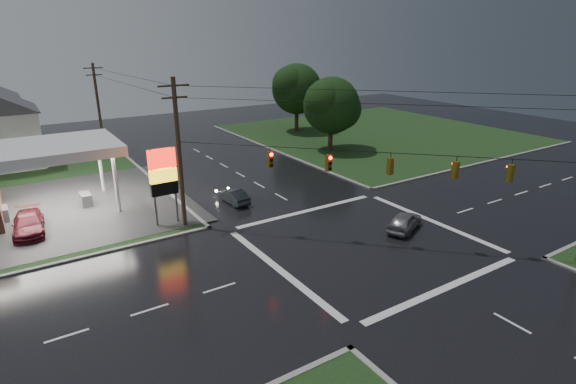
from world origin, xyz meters
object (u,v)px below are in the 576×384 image
car_crossing (405,221)px  tree_ne_far (298,89)px  pylon_sign (163,174)px  utility_pole_n (98,105)px  car_pump (28,224)px  utility_pole_nw (179,152)px  car_north (234,196)px  tree_ne_near (332,106)px

car_crossing → tree_ne_far: bearing=-45.2°
pylon_sign → utility_pole_n: bearing=87.9°
utility_pole_n → car_pump: (-9.99, -23.65, -4.75)m
utility_pole_nw → car_pump: size_ratio=2.21×
car_north → utility_pole_n: bearing=-81.6°
utility_pole_n → tree_ne_near: 28.55m
utility_pole_n → car_pump: size_ratio=2.11×
car_crossing → car_pump: size_ratio=0.79×
utility_pole_n → tree_ne_near: size_ratio=1.17×
utility_pole_nw → tree_ne_near: (23.64, 12.49, -0.16)m
pylon_sign → tree_ne_near: bearing=25.0°
utility_pole_nw → pylon_sign: bearing=135.0°
tree_ne_far → pylon_sign: bearing=-139.6°
utility_pole_nw → car_crossing: 17.19m
tree_ne_near → car_north: tree_ne_near is taller
car_north → car_pump: 15.48m
pylon_sign → car_crossing: size_ratio=1.52×
utility_pole_n → car_north: 26.99m
utility_pole_nw → car_pump: (-9.99, 4.85, -5.00)m
utility_pole_n → tree_ne_far: size_ratio=1.07×
tree_ne_far → car_pump: size_ratio=1.97×
utility_pole_n → tree_ne_near: (23.64, -16.01, 0.09)m
car_crossing → car_north: bearing=10.3°
utility_pole_n → car_north: size_ratio=2.84×
car_pump → tree_ne_near: bearing=17.6°
pylon_sign → utility_pole_nw: 2.22m
car_pump → pylon_sign: bearing=-18.4°
utility_pole_n → tree_ne_far: (26.65, -4.01, 0.71)m
car_pump → car_crossing: bearing=-26.6°
utility_pole_n → car_crossing: utility_pole_n is taller
tree_ne_near → car_crossing: (-10.20, -21.95, -4.89)m
utility_pole_nw → utility_pole_n: (0.00, 28.50, -0.25)m
tree_ne_far → car_north: 31.16m
tree_ne_near → car_pump: 34.83m
utility_pole_n → car_pump: 26.11m
tree_ne_far → car_north: (-21.35, -22.01, -5.57)m
car_north → car_pump: car_pump is taller
tree_ne_near → utility_pole_nw: bearing=-152.1°
car_pump → utility_pole_n: bearing=71.9°
utility_pole_nw → car_north: 7.78m
tree_ne_near → tree_ne_far: size_ratio=0.92×
utility_pole_nw → tree_ne_far: bearing=42.6°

